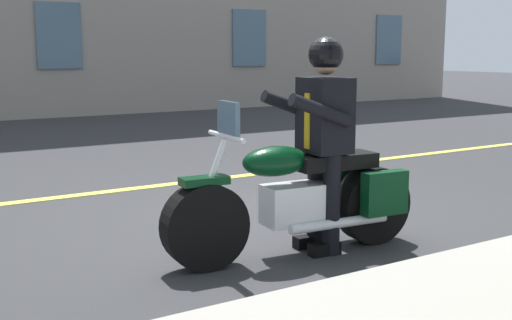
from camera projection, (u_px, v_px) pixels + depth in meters
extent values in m
plane|color=#333335|center=(261.00, 219.00, 6.39)|extent=(80.00, 80.00, 0.00)
cube|color=#E5DB4C|center=(173.00, 184.00, 8.05)|extent=(60.00, 0.16, 0.01)
cylinder|color=black|center=(205.00, 226.00, 4.88)|extent=(0.68, 0.26, 0.66)
cylinder|color=black|center=(373.00, 205.00, 5.57)|extent=(0.68, 0.26, 0.66)
cube|color=silver|center=(297.00, 204.00, 5.22)|extent=(0.58, 0.33, 0.32)
ellipsoid|color=black|center=(275.00, 161.00, 5.07)|extent=(0.58, 0.33, 0.24)
cube|color=black|center=(334.00, 161.00, 5.33)|extent=(0.72, 0.34, 0.12)
cube|color=black|center=(385.00, 193.00, 5.33)|extent=(0.41, 0.16, 0.36)
cube|color=black|center=(353.00, 183.00, 5.72)|extent=(0.41, 0.16, 0.36)
cylinder|color=silver|center=(207.00, 191.00, 4.84)|extent=(0.35, 0.08, 0.76)
cylinder|color=silver|center=(226.00, 136.00, 4.85)|extent=(0.09, 0.60, 0.04)
cube|color=black|center=(204.00, 181.00, 4.82)|extent=(0.37, 0.19, 0.06)
cylinder|color=silver|center=(339.00, 223.00, 5.24)|extent=(0.90, 0.16, 0.08)
cube|color=slate|center=(228.00, 120.00, 4.84)|extent=(0.07, 0.32, 0.28)
cylinder|color=black|center=(332.00, 203.00, 5.23)|extent=(0.14, 0.14, 0.84)
cube|color=black|center=(324.00, 249.00, 5.26)|extent=(0.27, 0.13, 0.10)
cylinder|color=black|center=(316.00, 197.00, 5.44)|extent=(0.14, 0.14, 0.84)
cube|color=black|center=(309.00, 241.00, 5.47)|extent=(0.27, 0.13, 0.10)
cube|color=black|center=(325.00, 115.00, 5.22)|extent=(0.36, 0.43, 0.60)
cube|color=#B28C14|center=(308.00, 121.00, 5.15)|extent=(0.03, 0.07, 0.44)
cylinder|color=black|center=(321.00, 111.00, 4.93)|extent=(0.56, 0.15, 0.28)
cylinder|color=black|center=(292.00, 106.00, 5.32)|extent=(0.56, 0.15, 0.28)
sphere|color=tan|center=(326.00, 61.00, 5.15)|extent=(0.22, 0.22, 0.22)
sphere|color=black|center=(326.00, 55.00, 5.14)|extent=(0.28, 0.28, 0.28)
cube|color=slate|center=(389.00, 40.00, 21.60)|extent=(1.10, 0.06, 1.60)
cube|color=slate|center=(249.00, 38.00, 18.72)|extent=(1.10, 0.06, 1.60)
cube|color=slate|center=(59.00, 36.00, 15.84)|extent=(1.10, 0.06, 1.60)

